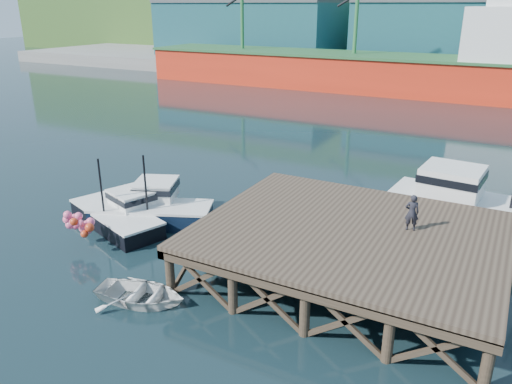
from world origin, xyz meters
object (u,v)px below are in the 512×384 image
Objects in this scene: dinghy at (141,294)px; dockworker at (412,213)px; boat_black at (120,213)px; boat_navy at (153,207)px; trawler at (493,212)px.

dinghy is 2.35× the size of dockworker.
boat_black is 7.57m from dinghy.
dockworker is at bearing 26.81° from boat_black.
boat_navy is at bearing 67.14° from boat_black.
trawler is at bearing -133.38° from dockworker.
boat_black reaches higher than dinghy.
boat_navy is 0.62× the size of trawler.
boat_black is (-1.13, -1.23, -0.09)m from boat_navy.
boat_black is 1.81× the size of dinghy.
boat_navy is at bearing -154.18° from trawler.
dinghy is at bearing -77.40° from boat_navy.
dockworker is (-2.80, -5.49, 1.47)m from trawler.
dinghy is (-11.24, -12.30, -1.05)m from trawler.
trawler is 6.34m from dockworker.
trawler reaches higher than dockworker.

